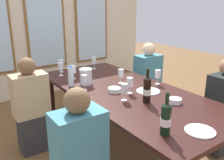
{
  "coord_description": "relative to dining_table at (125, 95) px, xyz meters",
  "views": [
    {
      "loc": [
        -1.57,
        -2.0,
        1.66
      ],
      "look_at": [
        0.0,
        0.26,
        0.79
      ],
      "focal_mm": 39.02,
      "sensor_mm": 36.0,
      "label": 1
    }
  ],
  "objects": [
    {
      "name": "wine_bottle_1",
      "position": [
        -0.34,
        -0.92,
        0.19
      ],
      "size": [
        0.08,
        0.08,
        0.32
      ],
      "color": "black",
      "rests_on": "dining_table"
    },
    {
      "name": "tasting_bowl_0",
      "position": [
        0.17,
        -0.56,
        0.09
      ],
      "size": [
        0.12,
        0.12,
        0.05
      ],
      "primitive_type": "cylinder",
      "color": "white",
      "rests_on": "dining_table"
    },
    {
      "name": "seated_person_0",
      "position": [
        -0.88,
        0.59,
        -0.15
      ],
      "size": [
        0.38,
        0.24,
        1.11
      ],
      "color": "#2D2E2E",
      "rests_on": "ground"
    },
    {
      "name": "wine_glass_7",
      "position": [
        -0.02,
        -0.1,
        0.18
      ],
      "size": [
        0.07,
        0.07,
        0.17
      ],
      "color": "white",
      "rests_on": "dining_table"
    },
    {
      "name": "wine_glass_2",
      "position": [
        0.19,
        0.99,
        0.18
      ],
      "size": [
        0.07,
        0.07,
        0.17
      ],
      "color": "white",
      "rests_on": "dining_table"
    },
    {
      "name": "wine_glass_1",
      "position": [
        -0.35,
        0.94,
        0.18
      ],
      "size": [
        0.07,
        0.07,
        0.17
      ],
      "color": "white",
      "rests_on": "dining_table"
    },
    {
      "name": "wine_glass_0",
      "position": [
        -0.37,
        0.26,
        0.18
      ],
      "size": [
        0.07,
        0.07,
        0.17
      ],
      "color": "white",
      "rests_on": "dining_table"
    },
    {
      "name": "ground_plane",
      "position": [
        0.0,
        0.0,
        -0.68
      ],
      "size": [
        12.0,
        12.0,
        0.0
      ],
      "primitive_type": "plane",
      "color": "brown"
    },
    {
      "name": "wine_glass_4",
      "position": [
        0.44,
        -0.06,
        0.18
      ],
      "size": [
        0.07,
        0.07,
        0.17
      ],
      "color": "white",
      "rests_on": "dining_table"
    },
    {
      "name": "wine_glass_9",
      "position": [
        0.1,
        0.22,
        0.18
      ],
      "size": [
        0.07,
        0.07,
        0.17
      ],
      "color": "white",
      "rests_on": "dining_table"
    },
    {
      "name": "wine_glass_6",
      "position": [
        -0.19,
        -0.23,
        0.18
      ],
      "size": [
        0.07,
        0.07,
        0.17
      ],
      "color": "white",
      "rests_on": "dining_table"
    },
    {
      "name": "metal_pitcher",
      "position": [
        -0.26,
        0.42,
        0.16
      ],
      "size": [
        0.16,
        0.16,
        0.19
      ],
      "color": "silver",
      "rests_on": "dining_table"
    },
    {
      "name": "wine_glass_8",
      "position": [
        -0.27,
        1.1,
        0.18
      ],
      "size": [
        0.07,
        0.07,
        0.17
      ],
      "color": "white",
      "rests_on": "dining_table"
    },
    {
      "name": "wine_glass_10",
      "position": [
        -0.28,
        0.71,
        0.18
      ],
      "size": [
        0.07,
        0.07,
        0.17
      ],
      "color": "white",
      "rests_on": "dining_table"
    },
    {
      "name": "white_plate_0",
      "position": [
        -0.1,
        -1.04,
        0.07
      ],
      "size": [
        0.23,
        0.23,
        0.01
      ],
      "primitive_type": "cylinder",
      "color": "white",
      "rests_on": "dining_table"
    },
    {
      "name": "tasting_bowl_1",
      "position": [
        -0.13,
        0.02,
        0.09
      ],
      "size": [
        0.14,
        0.14,
        0.05
      ],
      "primitive_type": "cylinder",
      "color": "white",
      "rests_on": "dining_table"
    },
    {
      "name": "seated_person_1",
      "position": [
        0.88,
        0.57,
        -0.15
      ],
      "size": [
        0.38,
        0.24,
        1.11
      ],
      "color": "#213A31",
      "rests_on": "ground"
    },
    {
      "name": "back_wall_with_windows",
      "position": [
        0.0,
        2.37,
        0.77
      ],
      "size": [
        4.28,
        0.1,
        2.9
      ],
      "color": "beige",
      "rests_on": "ground"
    },
    {
      "name": "seated_person_3",
      "position": [
        0.88,
        -0.65,
        -0.15
      ],
      "size": [
        0.38,
        0.24,
        1.11
      ],
      "color": "#363130",
      "rests_on": "ground"
    },
    {
      "name": "wine_bottle_0",
      "position": [
        -0.04,
        -0.39,
        0.19
      ],
      "size": [
        0.08,
        0.08,
        0.34
      ],
      "color": "black",
      "rests_on": "dining_table"
    },
    {
      "name": "dining_table",
      "position": [
        0.0,
        0.0,
        0.0
      ],
      "size": [
        1.08,
        2.44,
        0.74
      ],
      "color": "#321713",
      "rests_on": "ground"
    },
    {
      "name": "white_plate_1",
      "position": [
        0.18,
        -0.18,
        0.07
      ],
      "size": [
        0.26,
        0.26,
        0.01
      ],
      "primitive_type": "cylinder",
      "color": "white",
      "rests_on": "dining_table"
    },
    {
      "name": "water_bottle",
      "position": [
        -0.42,
        0.48,
        0.18
      ],
      "size": [
        0.06,
        0.06,
        0.24
      ],
      "color": "white",
      "rests_on": "dining_table"
    }
  ]
}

